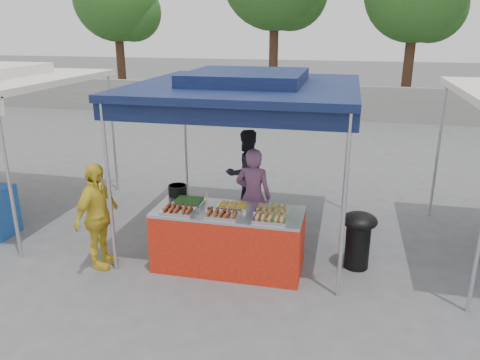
% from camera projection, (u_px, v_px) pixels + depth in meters
% --- Properties ---
extents(ground_plane, '(80.00, 80.00, 0.00)m').
position_uv_depth(ground_plane, '(230.00, 264.00, 6.60)').
color(ground_plane, '#5B5B5E').
extents(back_wall, '(40.00, 0.25, 1.20)m').
position_uv_depth(back_wall, '(306.00, 102.00, 16.58)').
color(back_wall, gray).
rests_on(back_wall, ground_plane).
extents(main_canopy, '(3.20, 3.20, 2.57)m').
position_uv_depth(main_canopy, '(246.00, 85.00, 6.75)').
color(main_canopy, silver).
rests_on(main_canopy, ground_plane).
extents(tree_0, '(3.53, 3.48, 5.97)m').
position_uv_depth(tree_0, '(120.00, 2.00, 19.26)').
color(tree_0, '#422919').
rests_on(tree_0, ground_plane).
extents(vendor_table, '(2.00, 0.80, 0.85)m').
position_uv_depth(vendor_table, '(228.00, 239.00, 6.37)').
color(vendor_table, red).
rests_on(vendor_table, ground_plane).
extents(food_tray_fl, '(0.42, 0.30, 0.07)m').
position_uv_depth(food_tray_fl, '(178.00, 211.00, 6.14)').
color(food_tray_fl, silver).
rests_on(food_tray_fl, vendor_table).
extents(food_tray_fm, '(0.42, 0.30, 0.07)m').
position_uv_depth(food_tray_fm, '(222.00, 215.00, 6.01)').
color(food_tray_fm, silver).
rests_on(food_tray_fm, vendor_table).
extents(food_tray_fr, '(0.42, 0.30, 0.07)m').
position_uv_depth(food_tray_fr, '(270.00, 219.00, 5.88)').
color(food_tray_fr, silver).
rests_on(food_tray_fr, vendor_table).
extents(food_tray_bl, '(0.42, 0.30, 0.07)m').
position_uv_depth(food_tray_bl, '(189.00, 202.00, 6.45)').
color(food_tray_bl, silver).
rests_on(food_tray_bl, vendor_table).
extents(food_tray_bm, '(0.42, 0.30, 0.07)m').
position_uv_depth(food_tray_bm, '(233.00, 206.00, 6.30)').
color(food_tray_bm, silver).
rests_on(food_tray_bm, vendor_table).
extents(food_tray_br, '(0.42, 0.30, 0.07)m').
position_uv_depth(food_tray_br, '(271.00, 210.00, 6.16)').
color(food_tray_br, silver).
rests_on(food_tray_br, vendor_table).
extents(cooking_pot, '(0.27, 0.27, 0.16)m').
position_uv_depth(cooking_pot, '(178.00, 190.00, 6.76)').
color(cooking_pot, black).
rests_on(cooking_pot, vendor_table).
extents(skewer_cup, '(0.08, 0.08, 0.10)m').
position_uv_depth(skewer_cup, '(207.00, 210.00, 6.14)').
color(skewer_cup, silver).
rests_on(skewer_cup, vendor_table).
extents(wok_burner, '(0.48, 0.48, 0.81)m').
position_uv_depth(wok_burner, '(358.00, 235.00, 6.36)').
color(wok_burner, black).
rests_on(wok_burner, ground_plane).
extents(crate_left, '(0.50, 0.35, 0.30)m').
position_uv_depth(crate_left, '(222.00, 236.00, 7.11)').
color(crate_left, '#1435A5').
rests_on(crate_left, ground_plane).
extents(crate_right, '(0.56, 0.39, 0.33)m').
position_uv_depth(crate_right, '(251.00, 236.00, 7.08)').
color(crate_right, '#1435A5').
rests_on(crate_right, ground_plane).
extents(crate_stacked, '(0.53, 0.37, 0.32)m').
position_uv_depth(crate_stacked, '(251.00, 216.00, 6.98)').
color(crate_stacked, '#1435A5').
rests_on(crate_stacked, crate_right).
extents(vendor_woman, '(0.56, 0.38, 1.50)m').
position_uv_depth(vendor_woman, '(253.00, 196.00, 7.03)').
color(vendor_woman, '#8B5880').
rests_on(vendor_woman, ground_plane).
extents(helper_man, '(0.94, 0.92, 1.53)m').
position_uv_depth(helper_man, '(246.00, 173.00, 8.11)').
color(helper_man, black).
rests_on(helper_man, ground_plane).
extents(customer_person, '(0.47, 0.91, 1.48)m').
position_uv_depth(customer_person, '(97.00, 217.00, 6.32)').
color(customer_person, yellow).
rests_on(customer_person, ground_plane).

